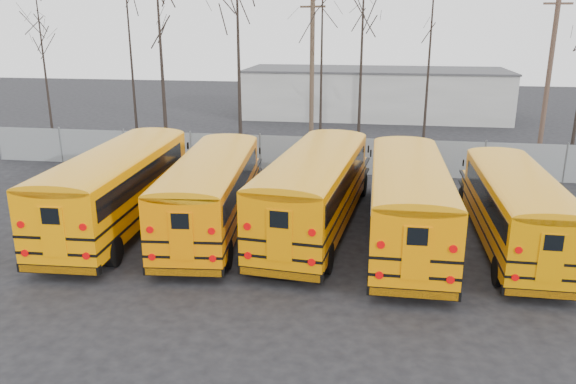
% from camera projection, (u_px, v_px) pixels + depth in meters
% --- Properties ---
extents(ground, '(120.00, 120.00, 0.00)m').
position_uv_depth(ground, '(302.00, 260.00, 19.54)').
color(ground, black).
rests_on(ground, ground).
extents(fence, '(40.00, 0.04, 2.00)m').
position_uv_depth(fence, '(332.00, 155.00, 30.58)').
color(fence, gray).
rests_on(fence, ground).
extents(distant_building, '(22.00, 8.00, 4.00)m').
position_uv_depth(distant_building, '(375.00, 94.00, 48.88)').
color(distant_building, beige).
rests_on(distant_building, ground).
extents(bus_a, '(3.27, 11.87, 3.29)m').
position_uv_depth(bus_a, '(119.00, 181.00, 22.20)').
color(bus_a, black).
rests_on(bus_a, ground).
extents(bus_b, '(3.61, 11.32, 3.12)m').
position_uv_depth(bus_b, '(212.00, 186.00, 21.86)').
color(bus_b, black).
rests_on(bus_b, ground).
extents(bus_c, '(3.83, 11.99, 3.30)m').
position_uv_depth(bus_c, '(315.00, 184.00, 21.76)').
color(bus_c, black).
rests_on(bus_c, ground).
extents(bus_d, '(2.72, 11.60, 3.24)m').
position_uv_depth(bus_d, '(408.00, 195.00, 20.56)').
color(bus_d, black).
rests_on(bus_d, ground).
extents(bus_e, '(2.42, 10.50, 2.94)m').
position_uv_depth(bus_e, '(515.00, 203.00, 20.19)').
color(bus_e, black).
rests_on(bus_e, ground).
extents(utility_pole_left, '(1.64, 0.66, 9.52)m').
position_uv_depth(utility_pole_left, '(312.00, 72.00, 35.76)').
color(utility_pole_left, '#4E3C2C').
rests_on(utility_pole_left, ground).
extents(utility_pole_right, '(1.72, 0.33, 9.67)m').
position_uv_depth(utility_pole_right, '(549.00, 73.00, 34.41)').
color(utility_pole_right, '#4F392D').
rests_on(utility_pole_right, ground).
extents(tree_0, '(0.26, 0.26, 9.91)m').
position_uv_depth(tree_0, '(45.00, 73.00, 34.85)').
color(tree_0, black).
rests_on(tree_0, ground).
extents(tree_1, '(0.26, 0.26, 12.24)m').
position_uv_depth(tree_1, '(131.00, 53.00, 35.26)').
color(tree_1, black).
rests_on(tree_1, ground).
extents(tree_2, '(0.26, 0.26, 11.28)m').
position_uv_depth(tree_2, '(162.00, 63.00, 33.26)').
color(tree_2, black).
rests_on(tree_2, ground).
extents(tree_3, '(0.26, 0.26, 12.81)m').
position_uv_depth(tree_3, '(238.00, 50.00, 32.96)').
color(tree_3, black).
rests_on(tree_3, ground).
extents(tree_4, '(0.26, 0.26, 12.22)m').
position_uv_depth(tree_4, '(322.00, 55.00, 33.50)').
color(tree_4, black).
rests_on(tree_4, ground).
extents(tree_5, '(0.26, 0.26, 12.88)m').
position_uv_depth(tree_5, '(362.00, 49.00, 32.95)').
color(tree_5, black).
rests_on(tree_5, ground).
extents(tree_6, '(0.26, 0.26, 11.33)m').
position_uv_depth(tree_6, '(429.00, 66.00, 30.44)').
color(tree_6, black).
rests_on(tree_6, ground).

